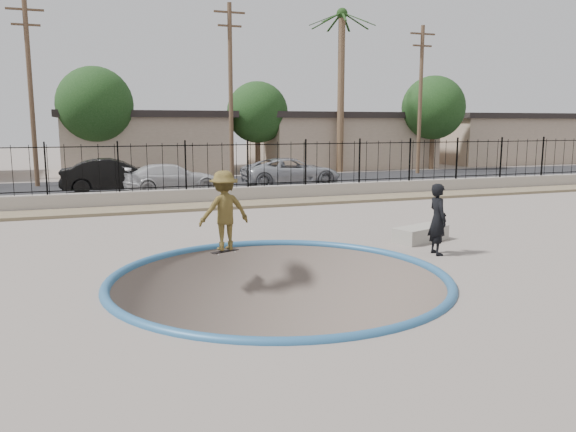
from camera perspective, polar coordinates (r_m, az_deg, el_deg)
The scene contains 24 objects.
ground at distance 24.17m, azimuth -10.84°, elevation -0.88°, with size 120.00×120.00×2.20m, color gray.
bowl_pit at distance 11.55m, azimuth -0.88°, elevation -6.40°, with size 6.84×6.84×1.80m, color #51443E, non-canonical shape.
coping_ring at distance 11.55m, azimuth -0.88°, elevation -6.40°, with size 7.04×7.04×0.20m, color #2A5B88.
rock_strip at distance 21.26m, azimuth -9.76°, elevation 0.91°, with size 42.00×1.60×0.11m, color #897959.
retaining_wall at distance 22.30m, azimuth -10.27°, elevation 1.92°, with size 42.00×0.45×0.60m, color #9C9389.
fence at distance 22.18m, azimuth -10.36°, elevation 5.00°, with size 40.00×0.04×1.80m.
street at distance 28.92m, azimuth -12.45°, elevation 2.98°, with size 90.00×8.00×0.04m, color black.
house_center at distance 38.21m, azimuth -14.39°, elevation 7.36°, with size 10.60×8.60×3.90m.
house_east at distance 41.91m, azimuth 5.21°, elevation 7.76°, with size 12.60×8.60×3.90m.
house_east_far at distance 49.44m, azimuth 20.24°, elevation 7.47°, with size 11.60×8.60×3.90m.
palm_right at distance 37.20m, azimuth 5.45°, elevation 15.82°, with size 2.30×2.30×10.30m.
utility_pole_left at distance 30.66m, azimuth -24.68°, elevation 11.48°, with size 1.70×0.24×9.00m.
utility_pole_mid at distance 31.50m, azimuth -5.84°, elevation 12.65°, with size 1.70×0.24×9.50m.
utility_pole_right at distance 36.29m, azimuth 13.29°, elevation 11.62°, with size 1.70×0.24×9.00m.
street_tree_left at distance 34.55m, azimuth -19.02°, elevation 10.63°, with size 4.32×4.32×6.36m.
street_tree_mid at distance 37.07m, azimuth -3.12°, elevation 10.46°, with size 3.96×3.96×5.83m.
street_tree_right at distance 40.43m, azimuth 14.56°, elevation 10.59°, with size 4.32×4.32×6.36m.
skater at distance 13.65m, azimuth -6.49°, elevation 0.15°, with size 1.25×0.72×1.93m, color olive.
skateboard at distance 13.83m, azimuth -6.42°, elevation -3.59°, with size 0.74×0.43×0.06m.
videographer at distance 13.96m, azimuth 14.96°, elevation -0.32°, with size 0.63×0.41×1.73m, color black.
concrete_ledge at distance 15.54m, azimuth 13.31°, elevation -1.78°, with size 1.60×0.70×0.40m, color gray.
car_b at distance 26.65m, azimuth -17.24°, elevation 3.93°, with size 1.62×4.63×1.53m, color black.
car_c at distance 26.26m, azimuth -11.72°, elevation 3.81°, with size 1.79×4.41×1.28m, color silver.
car_d at distance 28.33m, azimuth 0.34°, elevation 4.52°, with size 2.31×5.00×1.39m, color #A0A2A9.
Camera 1 is at (-3.57, -11.53, 3.15)m, focal length 35.00 mm.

